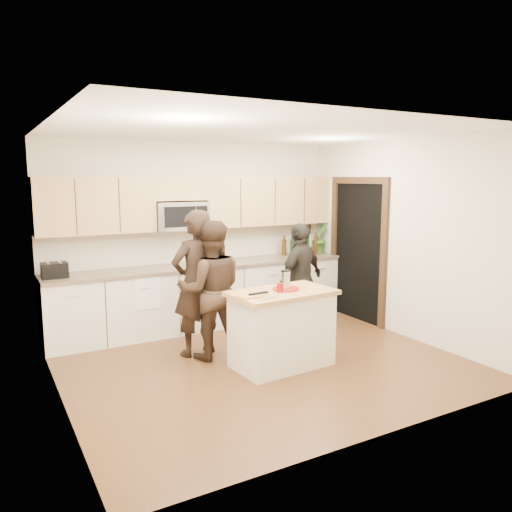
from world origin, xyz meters
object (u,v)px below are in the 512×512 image
island (282,328)px  woman_right (301,279)px  woman_center (211,290)px  toaster (54,270)px  woman_left (196,283)px

island → woman_right: woman_right is taller
woman_center → toaster: bearing=-20.1°
toaster → woman_center: woman_center is taller
island → woman_center: 0.97m
island → woman_right: (0.89, 0.92, 0.33)m
woman_left → island: bearing=119.2°
island → toaster: toaster is taller
woman_center → woman_right: 1.51m
island → woman_left: woman_left is taller
toaster → woman_left: bearing=-34.6°
toaster → woman_right: size_ratio=0.20×
woman_right → toaster: bearing=-38.8°
toaster → woman_center: size_ratio=0.18×
woman_right → woman_left: bearing=-19.1°
woman_center → woman_right: bearing=-152.8°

